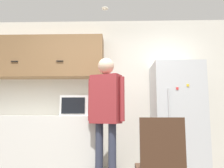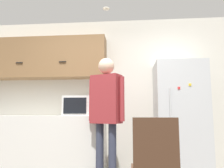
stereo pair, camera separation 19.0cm
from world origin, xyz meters
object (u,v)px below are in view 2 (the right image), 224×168
microwave (81,106)px  chair (155,164)px  person (106,105)px  refrigerator (180,119)px

microwave → chair: (1.04, -1.40, -0.58)m
person → chair: (0.57, -0.99, -0.58)m
person → refrigerator: size_ratio=1.00×
refrigerator → person: bearing=-158.7°
microwave → refrigerator: size_ratio=0.29×
microwave → refrigerator: 1.60m
person → refrigerator: 1.22m
person → chair: size_ratio=1.89×
refrigerator → chair: refrigerator is taller
microwave → chair: 1.84m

